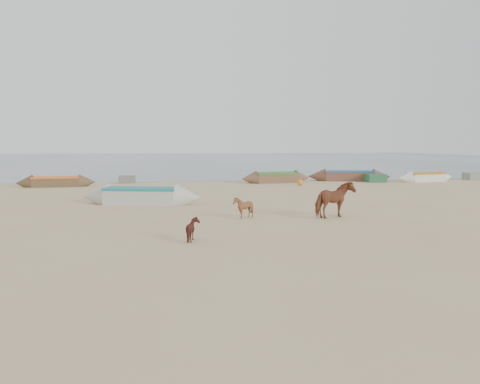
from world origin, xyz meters
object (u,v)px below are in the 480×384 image
(cow_adult, at_px, (334,200))
(near_canoe, at_px, (141,196))
(calf_front, at_px, (243,207))
(calf_right, at_px, (194,230))

(cow_adult, relative_size, near_canoe, 0.29)
(cow_adult, distance_m, near_canoe, 9.85)
(cow_adult, xyz_separation_m, calf_front, (-3.72, 0.40, -0.29))
(calf_right, bearing_deg, calf_front, -42.10)
(calf_front, bearing_deg, near_canoe, -128.44)
(cow_adult, bearing_deg, calf_right, 97.48)
(cow_adult, bearing_deg, calf_front, 58.61)
(calf_front, relative_size, near_canoe, 0.15)
(near_canoe, bearing_deg, calf_front, -36.26)
(calf_right, relative_size, near_canoe, 0.12)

